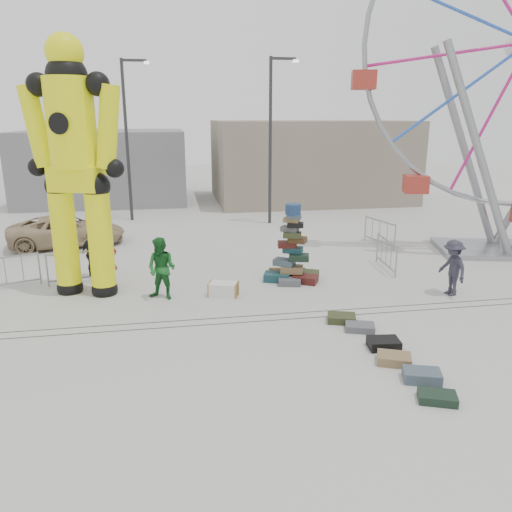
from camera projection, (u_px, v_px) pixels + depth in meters
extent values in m
plane|color=#9E9E99|center=(255.00, 331.00, 12.74)|extent=(90.00, 90.00, 0.00)
cube|color=#47443F|center=(251.00, 322.00, 13.31)|extent=(40.00, 0.04, 0.01)
cube|color=#47443F|center=(248.00, 316.00, 13.68)|extent=(40.00, 0.04, 0.01)
cube|color=gray|center=(309.00, 161.00, 32.17)|extent=(12.00, 8.00, 5.00)
cube|color=gray|center=(105.00, 166.00, 32.01)|extent=(10.00, 8.00, 4.40)
cylinder|color=#2D2D30|center=(270.00, 143.00, 24.47)|extent=(0.16, 0.16, 8.00)
cube|color=#2D2D30|center=(283.00, 59.00, 23.51)|extent=(1.20, 0.15, 0.12)
cube|color=silver|center=(296.00, 61.00, 23.64)|extent=(0.25, 0.25, 0.12)
cylinder|color=#2D2D30|center=(127.00, 142.00, 25.22)|extent=(0.16, 0.16, 8.00)
cube|color=#2D2D30|center=(134.00, 60.00, 24.26)|extent=(1.20, 0.15, 0.12)
cube|color=silver|center=(147.00, 63.00, 24.38)|extent=(0.25, 0.25, 0.12)
cube|color=#19424B|center=(277.00, 277.00, 16.58)|extent=(0.98, 0.82, 0.27)
cube|color=#4B1714|center=(305.00, 279.00, 16.39)|extent=(0.95, 0.87, 0.25)
cube|color=#462E16|center=(280.00, 273.00, 17.08)|extent=(0.81, 0.62, 0.23)
cube|color=#343C1E|center=(307.00, 274.00, 16.88)|extent=(0.91, 0.80, 0.25)
cube|color=#57595F|center=(290.00, 282.00, 16.20)|extent=(0.80, 0.63, 0.21)
cube|color=black|center=(294.00, 272.00, 17.18)|extent=(0.83, 0.74, 0.23)
cube|color=olive|center=(292.00, 269.00, 16.56)|extent=(0.85, 0.70, 0.23)
cube|color=#465864|center=(284.00, 262.00, 16.59)|extent=(0.81, 0.75, 0.21)
cube|color=black|center=(299.00, 257.00, 16.38)|extent=(0.74, 0.59, 0.21)
cube|color=#19424B|center=(293.00, 250.00, 16.54)|extent=(0.75, 0.65, 0.19)
cube|color=#4B1714|center=(287.00, 244.00, 16.48)|extent=(0.66, 0.50, 0.19)
cube|color=#462E16|center=(297.00, 240.00, 16.31)|extent=(0.70, 0.64, 0.19)
cube|color=#343C1E|center=(292.00, 235.00, 16.19)|extent=(0.67, 0.55, 0.17)
cube|color=#57595F|center=(290.00, 229.00, 16.30)|extent=(0.66, 0.62, 0.17)
cube|color=black|center=(295.00, 225.00, 16.14)|extent=(0.59, 0.47, 0.15)
cube|color=olive|center=(291.00, 220.00, 16.17)|extent=(0.60, 0.53, 0.15)
cube|color=#465864|center=(294.00, 216.00, 16.04)|extent=(0.54, 0.41, 0.13)
cylinder|color=navy|center=(293.00, 209.00, 16.01)|extent=(0.50, 0.50, 0.34)
sphere|color=black|center=(70.00, 287.00, 15.53)|extent=(0.79, 0.79, 0.79)
cylinder|color=#FAFF0D|center=(65.00, 240.00, 15.12)|extent=(0.73, 0.73, 3.33)
sphere|color=black|center=(59.00, 185.00, 14.66)|extent=(0.83, 0.83, 0.83)
sphere|color=black|center=(105.00, 289.00, 15.36)|extent=(0.79, 0.79, 0.79)
cylinder|color=#FAFF0D|center=(101.00, 242.00, 14.95)|extent=(0.73, 0.73, 3.33)
sphere|color=black|center=(96.00, 186.00, 14.49)|extent=(0.83, 0.83, 0.83)
cube|color=#FAFF0D|center=(77.00, 179.00, 14.52)|extent=(1.65, 1.26, 0.73)
cylinder|color=#FAFF0D|center=(71.00, 123.00, 14.10)|extent=(1.35, 1.35, 2.50)
sphere|color=black|center=(67.00, 76.00, 13.76)|extent=(1.15, 1.15, 1.15)
sphere|color=#FAFF0D|center=(64.00, 52.00, 13.59)|extent=(1.04, 1.04, 1.04)
sphere|color=black|center=(38.00, 85.00, 13.95)|extent=(0.67, 0.67, 0.67)
cylinder|color=#FAFF0D|center=(36.00, 127.00, 14.29)|extent=(0.98, 0.79, 2.34)
sphere|color=black|center=(38.00, 167.00, 14.61)|extent=(0.54, 0.54, 0.54)
sphere|color=black|center=(98.00, 84.00, 13.68)|extent=(0.67, 0.67, 0.67)
cylinder|color=#FAFF0D|center=(108.00, 127.00, 13.96)|extent=(0.98, 0.79, 2.34)
sphere|color=black|center=(115.00, 168.00, 14.26)|extent=(0.54, 0.54, 0.54)
cube|color=gray|center=(501.00, 249.00, 20.15)|extent=(5.52, 4.14, 0.20)
cylinder|color=gray|center=(480.00, 154.00, 18.40)|extent=(3.38, 1.19, 7.98)
cylinder|color=gray|center=(465.00, 151.00, 20.10)|extent=(3.38, 1.19, 7.98)
cube|color=maroon|center=(506.00, 216.00, 19.77)|extent=(1.09, 1.09, 0.69)
cube|color=silver|center=(223.00, 289.00, 15.20)|extent=(1.00, 0.76, 0.41)
cube|color=#343C1E|center=(341.00, 318.00, 13.29)|extent=(0.86, 0.73, 0.20)
cube|color=#57595F|center=(360.00, 327.00, 12.77)|extent=(0.85, 0.71, 0.17)
cube|color=black|center=(384.00, 344.00, 11.77)|extent=(0.78, 0.61, 0.24)
cube|color=olive|center=(394.00, 359.00, 11.06)|extent=(0.87, 0.76, 0.21)
cube|color=#465864|center=(422.00, 376.00, 10.32)|extent=(0.87, 0.71, 0.24)
cube|color=black|center=(437.00, 397.00, 9.59)|extent=(0.83, 0.69, 0.18)
imported|color=maroon|center=(108.00, 261.00, 15.92)|extent=(0.72, 0.61, 1.67)
imported|color=#165B20|center=(162.00, 269.00, 14.77)|extent=(1.14, 1.05, 1.87)
imported|color=black|center=(92.00, 254.00, 16.88)|extent=(0.95, 0.92, 1.60)
imported|color=#262531|center=(452.00, 268.00, 15.11)|extent=(0.75, 1.17, 1.73)
imported|color=tan|center=(67.00, 231.00, 20.96)|extent=(5.01, 3.10, 1.29)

